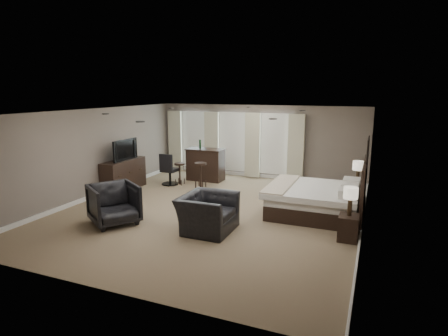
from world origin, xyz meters
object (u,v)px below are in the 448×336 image
at_px(bar_counter, 206,164).
at_px(desk_chair, 170,169).
at_px(bed, 317,187).
at_px(nightstand_far, 356,193).
at_px(armchair_far, 114,202).
at_px(bar_stool_right, 201,175).
at_px(nightstand_near, 348,228).
at_px(dresser, 124,175).
at_px(bar_stool_left, 180,174).
at_px(armchair_near, 208,207).
at_px(tv, 123,158).
at_px(lamp_near, 350,202).
at_px(lamp_far, 358,172).

relative_size(bar_counter, desk_chair, 1.20).
height_order(bed, nightstand_far, bed).
bearing_deg(armchair_far, bar_stool_right, 27.64).
height_order(nightstand_near, armchair_far, armchair_far).
height_order(dresser, bar_stool_left, dresser).
relative_size(nightstand_near, bar_counter, 0.42).
bearing_deg(bar_counter, armchair_near, -64.43).
bearing_deg(nightstand_near, nightstand_far, 90.00).
bearing_deg(nightstand_near, desk_chair, 155.65).
height_order(bed, desk_chair, bed).
bearing_deg(bar_stool_left, armchair_near, -52.79).
height_order(bed, bar_stool_right, bed).
xyz_separation_m(armchair_near, bar_stool_right, (-1.80, 3.37, -0.14)).
bearing_deg(armchair_near, nightstand_far, -40.30).
height_order(dresser, armchair_near, armchair_near).
xyz_separation_m(dresser, bar_stool_right, (2.13, 1.19, -0.07)).
xyz_separation_m(tv, armchair_near, (3.93, -2.18, -0.49)).
xyz_separation_m(lamp_near, dresser, (-6.92, 1.55, -0.36)).
bearing_deg(bed, armchair_near, -135.19).
xyz_separation_m(tv, bar_stool_left, (1.31, 1.27, -0.68)).
bearing_deg(nightstand_far, desk_chair, -177.76).
xyz_separation_m(bar_stool_left, bar_stool_right, (0.82, -0.08, 0.04)).
distance_m(lamp_far, bar_counter, 5.14).
bearing_deg(tv, bar_counter, -40.53).
bearing_deg(bed, desk_chair, 166.32).
bearing_deg(armchair_near, lamp_near, -78.14).
relative_size(nightstand_near, desk_chair, 0.50).
distance_m(lamp_far, armchair_near, 4.64).
bearing_deg(lamp_far, desk_chair, -177.76).
distance_m(bed, desk_chair, 5.16).
distance_m(nightstand_near, lamp_near, 0.58).
bearing_deg(bar_stool_left, armchair_far, -84.31).
bearing_deg(armchair_far, nightstand_far, -18.64).
relative_size(nightstand_near, tv, 0.47).
xyz_separation_m(bed, tv, (-6.03, 0.10, 0.32)).
xyz_separation_m(armchair_near, armchair_far, (-2.23, -0.44, -0.03)).
bearing_deg(nightstand_far, lamp_near, -90.00).
distance_m(bar_counter, desk_chair, 1.34).
xyz_separation_m(lamp_far, bar_counter, (-5.07, 0.82, -0.31)).
bearing_deg(bed, nightstand_near, -58.46).
distance_m(lamp_far, dresser, 7.06).
distance_m(bed, dresser, 6.04).
xyz_separation_m(armchair_near, desk_chair, (-2.91, 3.30, -0.02)).
xyz_separation_m(nightstand_near, tv, (-6.92, 1.55, 0.77)).
xyz_separation_m(nightstand_far, bar_counter, (-5.07, 0.82, 0.29)).
height_order(nightstand_near, desk_chair, desk_chair).
distance_m(nightstand_far, bar_stool_right, 4.79).
relative_size(bed, nightstand_far, 4.13).
distance_m(lamp_far, tv, 7.05).
xyz_separation_m(dresser, desk_chair, (1.02, 1.12, 0.05)).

